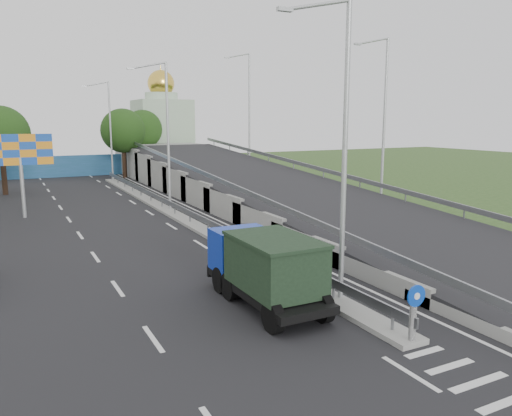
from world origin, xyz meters
TOP-DOWN VIEW (x-y plane):
  - ground at (0.00, 0.00)m, footprint 160.00×160.00m
  - road_surface at (-3.00, 20.00)m, footprint 26.00×90.00m
  - median at (0.00, 24.00)m, footprint 1.00×44.00m
  - overpass_ramp at (7.50, 24.00)m, footprint 10.00×50.00m
  - median_guardrail at (0.00, 24.00)m, footprint 0.09×44.00m
  - sign_bollard at (0.00, 2.17)m, footprint 0.64×0.23m
  - lamp_post_near at (0.11, 6.00)m, footprint 2.74×0.18m
  - lamp_post_mid at (0.11, 26.00)m, footprint 2.74×0.18m
  - lamp_post_far at (0.11, 46.00)m, footprint 2.74×0.18m
  - blue_wall at (-4.00, 52.00)m, footprint 30.00×0.50m
  - church at (10.00, 60.00)m, footprint 7.00×7.00m
  - billboard at (-9.00, 28.00)m, footprint 4.00×0.24m
  - tree_left_mid at (-10.00, 40.00)m, footprint 4.80×4.80m
  - tree_median_far at (2.00, 48.00)m, footprint 4.80×4.80m
  - tree_ramp_far at (6.00, 55.00)m, footprint 4.80×4.80m
  - dump_truck at (-2.20, 7.07)m, footprint 2.29×5.82m

SIDE VIEW (x-z plane):
  - ground at x=0.00m, z-range 0.00..0.00m
  - road_surface at x=-3.00m, z-range -0.02..0.02m
  - median at x=0.00m, z-range 0.00..0.20m
  - median_guardrail at x=0.00m, z-range 0.39..1.10m
  - sign_bollard at x=0.00m, z-range 0.20..1.87m
  - blue_wall at x=-4.00m, z-range 0.00..2.40m
  - dump_truck at x=-2.20m, z-range 0.14..2.70m
  - overpass_ramp at x=7.50m, z-range 0.00..3.50m
  - billboard at x=-9.00m, z-range 1.44..6.94m
  - tree_left_mid at x=-10.00m, z-range 1.38..8.98m
  - tree_median_far at x=2.00m, z-range 1.38..8.98m
  - tree_ramp_far at x=6.00m, z-range 1.38..8.98m
  - church at x=10.00m, z-range -1.59..12.21m
  - lamp_post_near at x=0.11m, z-range 0.77..10.85m
  - lamp_post_mid at x=0.11m, z-range 0.77..10.85m
  - lamp_post_far at x=0.11m, z-range 0.77..10.85m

